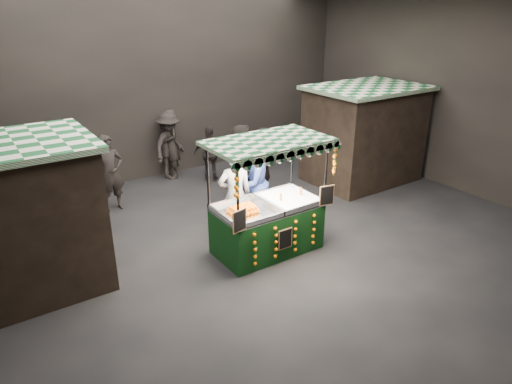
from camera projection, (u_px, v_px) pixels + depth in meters
ground at (262, 243)px, 9.47m from camera, size 12.00×12.00×0.00m
market_hall at (263, 77)px, 8.17m from camera, size 12.10×10.10×5.05m
neighbour_stall_left at (6, 221)px, 7.46m from camera, size 3.00×2.20×2.60m
neighbour_stall_right at (364, 134)px, 12.39m from camera, size 3.00×2.20×2.60m
juice_stall at (269, 218)px, 8.91m from camera, size 2.37×1.39×2.29m
vendor_grey at (235, 195)px, 9.32m from camera, size 0.80×0.62×1.94m
vendor_blue at (251, 183)px, 9.84m from camera, size 1.20×1.08×2.02m
shopper_0 at (110, 173)px, 10.67m from camera, size 0.69×0.48×1.83m
shopper_1 at (265, 161)px, 11.67m from camera, size 1.01×0.90×1.73m
shopper_2 at (211, 154)px, 12.47m from camera, size 0.94×0.89×1.57m
shopper_3 at (170, 146)px, 12.65m from camera, size 1.39×1.25×1.87m
shopper_4 at (1, 200)px, 9.38m from camera, size 0.99×0.85×1.72m
shopper_5 at (242, 161)px, 11.38m from camera, size 0.98×1.84×1.89m
shopper_6 at (170, 145)px, 12.67m from camera, size 0.46×0.70×1.93m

